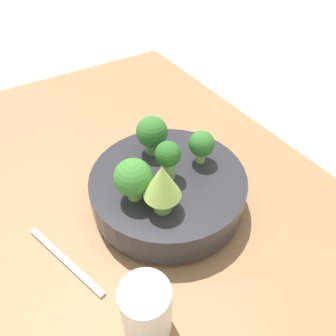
% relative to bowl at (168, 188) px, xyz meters
% --- Properties ---
extents(ground_plane, '(6.00, 6.00, 0.00)m').
position_rel_bowl_xyz_m(ground_plane, '(-0.03, -0.01, -0.09)').
color(ground_plane, '#ADA89E').
extents(table, '(1.16, 0.69, 0.05)m').
position_rel_bowl_xyz_m(table, '(-0.03, -0.01, -0.06)').
color(table, olive).
rests_on(table, ground_plane).
extents(bowl, '(0.28, 0.28, 0.07)m').
position_rel_bowl_xyz_m(bowl, '(0.00, 0.00, 0.00)').
color(bowl, '#28282D').
rests_on(bowl, table).
extents(romanesco_piece_near, '(0.06, 0.06, 0.09)m').
position_rel_bowl_xyz_m(romanesco_piece_near, '(0.06, -0.05, 0.09)').
color(romanesco_piece_near, '#609347').
rests_on(romanesco_piece_near, bowl).
extents(broccoli_floret_front, '(0.06, 0.06, 0.08)m').
position_rel_bowl_xyz_m(broccoli_floret_front, '(0.01, -0.07, 0.07)').
color(broccoli_floret_front, '#7AB256').
rests_on(broccoli_floret_front, bowl).
extents(broccoli_floret_back, '(0.05, 0.05, 0.06)m').
position_rel_bowl_xyz_m(broccoli_floret_back, '(-0.00, 0.07, 0.07)').
color(broccoli_floret_back, '#7AB256').
rests_on(broccoli_floret_back, bowl).
extents(broccoli_floret_center, '(0.04, 0.04, 0.07)m').
position_rel_bowl_xyz_m(broccoli_floret_center, '(-0.00, -0.00, 0.08)').
color(broccoli_floret_center, '#7AB256').
rests_on(broccoli_floret_center, bowl).
extents(broccoli_floret_left, '(0.06, 0.06, 0.07)m').
position_rel_bowl_xyz_m(broccoli_floret_left, '(-0.07, 0.01, 0.07)').
color(broccoli_floret_left, '#609347').
rests_on(broccoli_floret_left, bowl).
extents(cup, '(0.07, 0.07, 0.10)m').
position_rel_bowl_xyz_m(cup, '(0.18, -0.15, 0.01)').
color(cup, silver).
rests_on(cup, table).
extents(fork, '(0.18, 0.07, 0.01)m').
position_rel_bowl_xyz_m(fork, '(0.02, -0.21, -0.04)').
color(fork, '#B2B2B7').
rests_on(fork, table).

